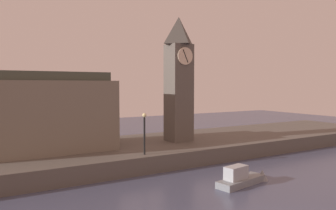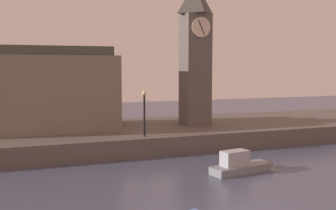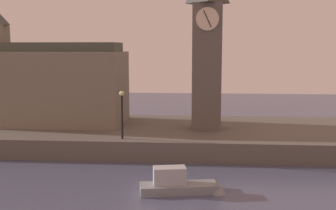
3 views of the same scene
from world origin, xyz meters
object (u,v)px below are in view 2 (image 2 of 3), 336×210
(streetlamp, at_px, (144,108))
(boat_cruiser_grey, at_px, (247,165))
(clock_tower, at_px, (195,52))
(parliament_hall, at_px, (40,89))

(streetlamp, bearing_deg, boat_cruiser_grey, -54.73)
(streetlamp, xyz_separation_m, boat_cruiser_grey, (4.98, -7.04, -3.29))
(clock_tower, relative_size, streetlamp, 3.66)
(parliament_hall, height_order, boat_cruiser_grey, parliament_hall)
(parliament_hall, distance_m, boat_cruiser_grey, 18.70)
(boat_cruiser_grey, bearing_deg, clock_tower, 83.72)
(streetlamp, relative_size, boat_cruiser_grey, 0.69)
(streetlamp, distance_m, boat_cruiser_grey, 9.23)
(parliament_hall, xyz_separation_m, boat_cruiser_grey, (12.43, -13.21, -4.55))
(parliament_hall, bearing_deg, clock_tower, -7.57)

